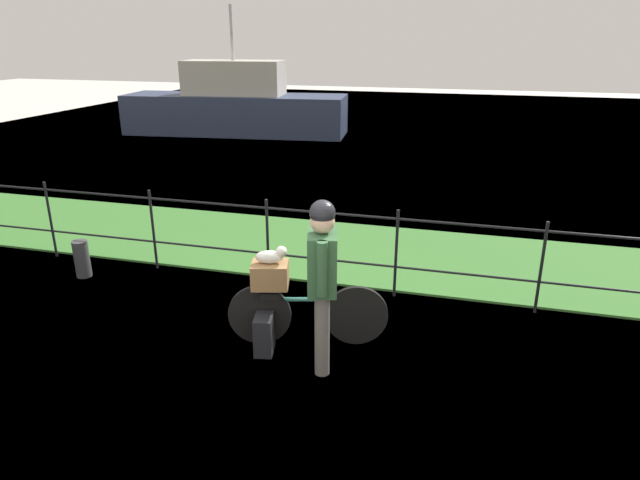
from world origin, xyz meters
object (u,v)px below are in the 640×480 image
mooring_bollard (82,259)px  moored_boat_near (235,107)px  bicycle_main (306,313)px  wooden_crate (270,275)px  backpack_on_paving (264,334)px  cyclist_person (322,272)px  terrier_dog (272,256)px

mooring_bollard → moored_boat_near: size_ratio=0.07×
bicycle_main → moored_boat_near: size_ratio=0.22×
wooden_crate → backpack_on_paving: 0.60m
wooden_crate → cyclist_person: size_ratio=0.22×
wooden_crate → mooring_bollard: 3.19m
cyclist_person → backpack_on_paving: (-0.64, 0.11, -0.80)m
terrier_dog → moored_boat_near: moored_boat_near is taller
terrier_dog → cyclist_person: cyclist_person is taller
backpack_on_paving → moored_boat_near: moored_boat_near is taller
wooden_crate → moored_boat_near: bearing=115.0°
wooden_crate → moored_boat_near: (-5.55, 11.91, 0.07)m
moored_boat_near → wooden_crate: bearing=-65.0°
bicycle_main → terrier_dog: (-0.32, -0.08, 0.63)m
moored_boat_near → bicycle_main: bearing=-63.5°
backpack_on_paving → wooden_crate: bearing=164.0°
cyclist_person → moored_boat_near: (-6.17, 12.21, -0.16)m
backpack_on_paving → mooring_bollard: mooring_bollard is taller
wooden_crate → terrier_dog: (0.02, 0.01, 0.20)m
terrier_dog → wooden_crate: bearing=-165.4°
cyclist_person → mooring_bollard: cyclist_person is taller
bicycle_main → backpack_on_paving: bearing=-142.3°
cyclist_person → backpack_on_paving: cyclist_person is taller
mooring_bollard → moored_boat_near: (-2.55, 10.96, 0.59)m
terrier_dog → mooring_bollard: size_ratio=0.65×
backpack_on_paving → moored_boat_near: (-5.53, 12.09, 0.64)m
terrier_dog → mooring_bollard: bearing=162.8°
wooden_crate → terrier_dog: 0.20m
cyclist_person → moored_boat_near: size_ratio=0.24×
mooring_bollard → cyclist_person: bearing=-19.0°
terrier_dog → mooring_bollard: terrier_dog is taller
cyclist_person → moored_boat_near: 13.68m
bicycle_main → wooden_crate: 0.56m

